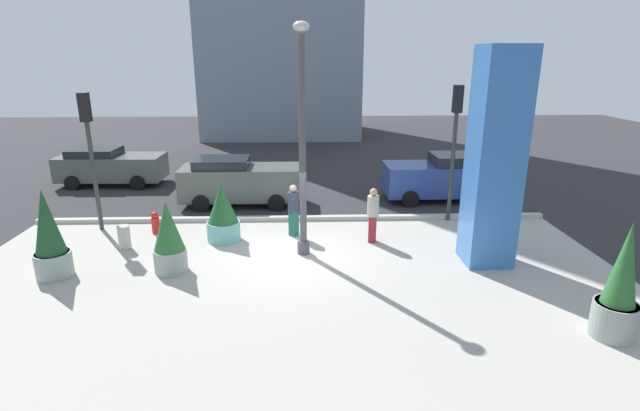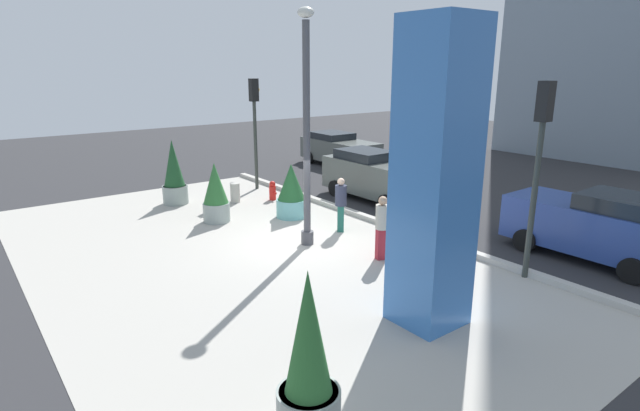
% 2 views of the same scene
% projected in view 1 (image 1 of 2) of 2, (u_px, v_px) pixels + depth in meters
% --- Properties ---
extents(ground_plane, '(60.00, 60.00, 0.00)m').
position_uv_depth(ground_plane, '(294.00, 213.00, 18.04)').
color(ground_plane, '#2D2D30').
extents(plaza_pavement, '(18.00, 10.00, 0.02)m').
position_uv_depth(plaza_pavement, '(290.00, 286.00, 12.32)').
color(plaza_pavement, '#ADA89E').
rests_on(plaza_pavement, ground_plane).
extents(curb_strip, '(18.00, 0.24, 0.16)m').
position_uv_depth(curb_strip, '(293.00, 218.00, 17.18)').
color(curb_strip, '#B7B2A8').
rests_on(curb_strip, ground_plane).
extents(lamp_post, '(0.44, 0.44, 6.50)m').
position_uv_depth(lamp_post, '(302.00, 148.00, 13.40)').
color(lamp_post, '#4C4C51').
rests_on(lamp_post, ground_plane).
extents(art_pillar_blue, '(1.25, 1.25, 5.92)m').
position_uv_depth(art_pillar_blue, '(495.00, 160.00, 12.93)').
color(art_pillar_blue, '#3870BC').
rests_on(art_pillar_blue, ground_plane).
extents(potted_plant_near_right, '(0.89, 0.89, 2.54)m').
position_uv_depth(potted_plant_near_right, '(620.00, 290.00, 9.80)').
color(potted_plant_near_right, gray).
rests_on(potted_plant_near_right, ground_plane).
extents(potted_plant_near_left, '(1.05, 1.05, 1.86)m').
position_uv_depth(potted_plant_near_left, '(223.00, 214.00, 15.11)').
color(potted_plant_near_left, '#6BB2B2').
rests_on(potted_plant_near_left, ground_plane).
extents(potted_plant_mid_plaza, '(0.88, 0.88, 2.00)m').
position_uv_depth(potted_plant_mid_plaza, '(169.00, 239.00, 12.87)').
color(potted_plant_mid_plaza, gray).
rests_on(potted_plant_mid_plaza, ground_plane).
extents(potted_plant_by_pillar, '(0.93, 0.93, 2.42)m').
position_uv_depth(potted_plant_by_pillar, '(49.00, 238.00, 12.52)').
color(potted_plant_by_pillar, gray).
rests_on(potted_plant_by_pillar, ground_plane).
extents(fire_hydrant, '(0.36, 0.26, 0.75)m').
position_uv_depth(fire_hydrant, '(156.00, 223.00, 15.85)').
color(fire_hydrant, red).
rests_on(fire_hydrant, ground_plane).
extents(concrete_bollard, '(0.36, 0.36, 0.75)m').
position_uv_depth(concrete_bollard, '(124.00, 238.00, 14.57)').
color(concrete_bollard, '#B2ADA3').
rests_on(concrete_bollard, ground_plane).
extents(traffic_light_far_side, '(0.28, 0.42, 4.71)m').
position_uv_depth(traffic_light_far_side, '(455.00, 131.00, 16.31)').
color(traffic_light_far_side, '#333833').
rests_on(traffic_light_far_side, ground_plane).
extents(traffic_light_corner, '(0.28, 0.42, 4.54)m').
position_uv_depth(traffic_light_corner, '(89.00, 140.00, 15.42)').
color(traffic_light_corner, '#333833').
rests_on(traffic_light_corner, ground_plane).
extents(car_intersection, '(4.58, 2.01, 1.86)m').
position_uv_depth(car_intersection, '(239.00, 181.00, 18.81)').
color(car_intersection, '#565B56').
rests_on(car_intersection, ground_plane).
extents(car_curb_east, '(4.47, 2.12, 1.87)m').
position_uv_depth(car_curb_east, '(442.00, 177.00, 19.45)').
color(car_curb_east, '#2D4793').
rests_on(car_curb_east, ground_plane).
extents(car_curb_west, '(4.62, 2.14, 1.67)m').
position_uv_depth(car_curb_west, '(110.00, 166.00, 21.76)').
color(car_curb_west, '#565B56').
rests_on(car_curb_west, ground_plane).
extents(pedestrian_by_curb, '(0.51, 0.51, 1.72)m').
position_uv_depth(pedestrian_by_curb, '(293.00, 208.00, 15.49)').
color(pedestrian_by_curb, '#236656').
rests_on(pedestrian_by_curb, ground_plane).
extents(pedestrian_on_sidewalk, '(0.46, 0.46, 1.75)m').
position_uv_depth(pedestrian_on_sidewalk, '(373.00, 212.00, 14.96)').
color(pedestrian_on_sidewalk, maroon).
rests_on(pedestrian_on_sidewalk, ground_plane).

